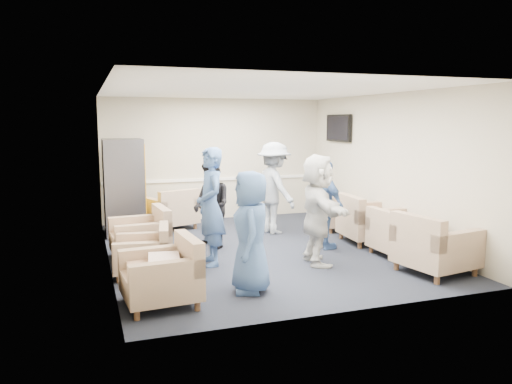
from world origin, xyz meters
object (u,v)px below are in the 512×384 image
object	(u,v)px
armchair_right_midfar	(366,222)
person_mid_right	(325,205)
armchair_right_far	(337,214)
person_back_right	(274,188)
vending_machine	(124,187)
person_back_left	(212,205)
armchair_left_far	(144,237)
armchair_corner	(172,212)
person_front_left	(251,232)
person_mid_left	(211,207)
armchair_right_near	(432,248)
armchair_left_near	(165,277)
armchair_left_mid	(146,254)
armchair_right_midnear	(398,236)
person_front_right	(318,210)

from	to	relation	value
armchair_right_midfar	person_mid_right	distance (m)	1.01
armchair_right_far	person_back_right	xyz separation A→B (m)	(-1.33, 0.12, 0.59)
vending_machine	person_back_left	size ratio (longest dim) A/B	1.23
person_back_right	armchair_left_far	bearing A→B (deg)	97.68
vending_machine	person_back_right	size ratio (longest dim) A/B	1.04
person_back_left	person_back_right	bearing A→B (deg)	99.98
armchair_corner	armchair_right_midfar	bearing A→B (deg)	124.04
person_back_right	person_mid_right	xyz separation A→B (m)	(0.39, -1.43, -0.13)
person_mid_right	person_back_right	bearing A→B (deg)	3.97
person_mid_right	vending_machine	bearing A→B (deg)	42.91
armchair_left_far	armchair_right_far	distance (m)	4.08
person_front_left	person_mid_left	bearing A→B (deg)	-156.95
armchair_right_midfar	person_front_left	bearing A→B (deg)	126.76
vending_machine	person_front_left	distance (m)	4.18
armchair_right_near	person_back_right	xyz separation A→B (m)	(-1.19, 3.25, 0.52)
armchair_right_far	armchair_corner	xyz separation A→B (m)	(-3.16, 1.16, 0.04)
armchair_left_near	armchair_left_mid	size ratio (longest dim) A/B	1.07
person_front_left	person_back_left	size ratio (longest dim) A/B	1.04
armchair_right_midfar	person_back_left	xyz separation A→B (m)	(-2.75, 0.54, 0.38)
person_mid_left	person_back_right	size ratio (longest dim) A/B	1.01
armchair_left_far	person_mid_right	world-z (taller)	person_mid_right
armchair_right_midnear	person_back_left	world-z (taller)	person_back_left
armchair_left_mid	armchair_right_near	distance (m)	4.13
person_back_right	person_front_right	size ratio (longest dim) A/B	1.05
armchair_right_midnear	person_back_right	world-z (taller)	person_back_right
armchair_left_far	armchair_right_far	bearing A→B (deg)	98.88
armchair_left_mid	person_front_left	xyz separation A→B (m)	(1.20, -1.16, 0.49)
armchair_left_far	armchair_corner	size ratio (longest dim) A/B	0.82
person_front_left	vending_machine	bearing A→B (deg)	-147.05
armchair_corner	person_front_right	world-z (taller)	person_front_right
person_front_left	person_mid_left	world-z (taller)	person_mid_left
person_mid_left	armchair_right_midnear	bearing A→B (deg)	78.42
armchair_left_mid	armchair_left_far	distance (m)	0.92
armchair_left_far	person_front_left	bearing A→B (deg)	24.32
armchair_right_midfar	vending_machine	size ratio (longest dim) A/B	0.53
armchair_left_far	person_mid_right	size ratio (longest dim) A/B	0.60
armchair_right_midnear	person_mid_right	bearing A→B (deg)	46.04
armchair_right_near	armchair_left_near	bearing A→B (deg)	80.22
armchair_left_near	armchair_right_midnear	xyz separation A→B (m)	(3.94, 0.95, -0.01)
armchair_right_midfar	person_mid_right	size ratio (longest dim) A/B	0.64
person_front_left	person_mid_right	bearing A→B (deg)	146.76
vending_machine	person_front_right	world-z (taller)	vending_machine
armchair_left_mid	armchair_left_far	size ratio (longest dim) A/B	0.93
armchair_left_far	armchair_right_midnear	size ratio (longest dim) A/B	1.10
person_back_left	person_front_right	distance (m)	1.98
armchair_right_midfar	person_front_right	size ratio (longest dim) A/B	0.58
armchair_corner	person_back_left	distance (m)	1.87
armchair_left_near	armchair_right_far	world-z (taller)	armchair_left_near
armchair_right_midnear	armchair_right_near	bearing A→B (deg)	173.24
armchair_left_far	vending_machine	world-z (taller)	vending_machine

